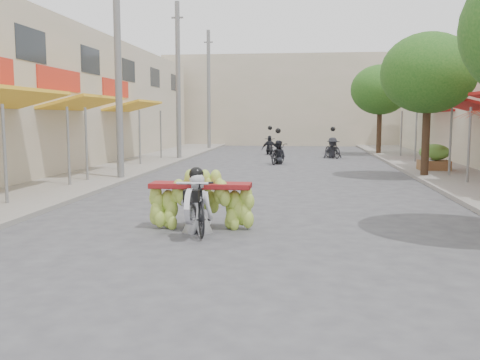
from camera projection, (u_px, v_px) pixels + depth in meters
name	position (u px, v px, depth m)	size (l,w,h in m)	color
ground	(221.00, 305.00, 6.39)	(120.00, 120.00, 0.00)	#4F4F54
sidewalk_left	(108.00, 170.00, 21.98)	(4.00, 60.00, 0.12)	gray
sidewalk_right	(461.00, 174.00, 20.37)	(4.00, 60.00, 0.12)	gray
far_building	(291.00, 101.00, 43.46)	(20.00, 6.00, 7.00)	#C4B59B
utility_pole_mid	(118.00, 65.00, 18.37)	(0.60, 0.24, 8.00)	slate
utility_pole_far	(178.00, 82.00, 27.25)	(0.60, 0.24, 8.00)	slate
utility_pole_back	(209.00, 90.00, 36.13)	(0.60, 0.24, 8.00)	slate
street_tree_mid	(428.00, 73.00, 19.13)	(3.40, 3.40, 5.25)	#3A2719
street_tree_far	(380.00, 90.00, 30.97)	(3.40, 3.40, 5.25)	#3A2719
produce_crate_far	(434.00, 155.00, 21.38)	(1.20, 0.88, 1.16)	brown
banana_motorbike	(198.00, 195.00, 10.45)	(2.20, 1.95, 2.17)	black
pedestrian	(429.00, 148.00, 21.26)	(0.88, 0.55, 1.73)	silver
bg_motorbike_a	(278.00, 149.00, 25.35)	(1.06, 1.81, 1.95)	black
bg_motorbike_b	(333.00, 143.00, 28.90)	(1.19, 1.71, 1.95)	black
bg_motorbike_c	(270.00, 141.00, 31.76)	(1.00, 1.71, 1.95)	black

